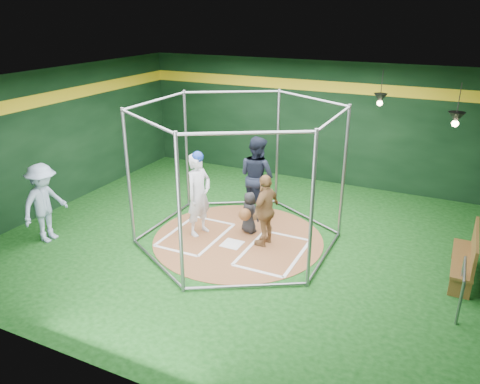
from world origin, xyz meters
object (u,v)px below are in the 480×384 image
at_px(visitor_leopard, 266,210).
at_px(umpire, 257,176).
at_px(dugout_bench, 468,255).
at_px(batter_figure, 199,194).

height_order(visitor_leopard, umpire, umpire).
bearing_deg(umpire, dugout_bench, -171.22).
bearing_deg(batter_figure, umpire, 65.42).
relative_size(batter_figure, visitor_leopard, 1.22).
relative_size(visitor_leopard, dugout_bench, 0.96).
bearing_deg(dugout_bench, visitor_leopard, -174.65).
xyz_separation_m(batter_figure, umpire, (0.72, 1.58, 0.03)).
height_order(umpire, dugout_bench, umpire).
distance_m(batter_figure, visitor_leopard, 1.57).
height_order(visitor_leopard, dugout_bench, visitor_leopard).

